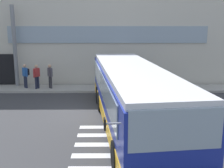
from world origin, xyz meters
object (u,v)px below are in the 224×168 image
Objects in this scene: passenger_by_doorway at (37,75)px; bus_main_foreground at (131,97)px; passenger_near_column at (26,74)px; passenger_at_curb_edge at (50,75)px; entry_support_column at (15,46)px; safety_bollard_yellow at (113,87)px.

bus_main_foreground is at bearing -48.27° from passenger_by_doorway.
passenger_near_column and passenger_at_curb_edge have the same top height.
passenger_near_column is at bearing 134.49° from bus_main_foreground.
entry_support_column is 2.15m from passenger_near_column.
bus_main_foreground is 8.58m from passenger_at_curb_edge.
passenger_at_curb_edge is 4.56m from safety_bollard_yellow.
bus_main_foreground is at bearing -53.32° from passenger_at_curb_edge.
passenger_near_column is (0.82, -0.63, -1.88)m from entry_support_column.
entry_support_column is at bearing 163.93° from passenger_at_curb_edge.
passenger_by_doorway is (0.84, -0.23, -0.03)m from passenger_near_column.
bus_main_foreground is 12.90× the size of safety_bollard_yellow.
passenger_near_column is 1.86× the size of safety_bollard_yellow.
bus_main_foreground is at bearing -82.85° from safety_bollard_yellow.
entry_support_column is at bearing 152.45° from passenger_by_doorway.
bus_main_foreground is 5.92m from safety_bollard_yellow.
bus_main_foreground is 6.93× the size of passenger_near_column.
bus_main_foreground reaches higher than passenger_at_curb_edge.
entry_support_column is 3.40× the size of passenger_near_column.
passenger_near_column is 1.00× the size of passenger_at_curb_edge.
entry_support_column is at bearing 135.25° from bus_main_foreground.
passenger_by_doorway is 5.41m from safety_bollard_yellow.
entry_support_column reaches higher than passenger_by_doorway.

